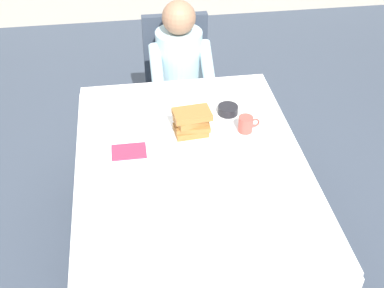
{
  "coord_description": "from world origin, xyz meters",
  "views": [
    {
      "loc": [
        -0.26,
        -1.8,
        2.28
      ],
      "look_at": [
        0.01,
        0.06,
        0.79
      ],
      "focal_mm": 46.2,
      "sensor_mm": 36.0,
      "label": 1
    }
  ],
  "objects_px": {
    "chair_diner": "(177,75)",
    "breakfast_stack": "(191,122)",
    "plate_breakfast": "(190,133)",
    "cup_coffee": "(246,124)",
    "dining_table_main": "(191,174)",
    "fork_left_of_plate": "(154,140)",
    "spoon_near_edge": "(204,178)",
    "knife_right_of_plate": "(227,133)",
    "bowl_butter": "(228,110)",
    "diner_person": "(180,69)"
  },
  "relations": [
    {
      "from": "chair_diner",
      "to": "spoon_near_edge",
      "type": "relative_size",
      "value": 6.2
    },
    {
      "from": "bowl_butter",
      "to": "knife_right_of_plate",
      "type": "height_order",
      "value": "bowl_butter"
    },
    {
      "from": "dining_table_main",
      "to": "fork_left_of_plate",
      "type": "distance_m",
      "value": 0.27
    },
    {
      "from": "spoon_near_edge",
      "to": "cup_coffee",
      "type": "bearing_deg",
      "value": 59.84
    },
    {
      "from": "cup_coffee",
      "to": "spoon_near_edge",
      "type": "relative_size",
      "value": 0.75
    },
    {
      "from": "plate_breakfast",
      "to": "knife_right_of_plate",
      "type": "distance_m",
      "value": 0.19
    },
    {
      "from": "diner_person",
      "to": "fork_left_of_plate",
      "type": "relative_size",
      "value": 6.22
    },
    {
      "from": "bowl_butter",
      "to": "knife_right_of_plate",
      "type": "xyz_separation_m",
      "value": [
        -0.04,
        -0.18,
        -0.02
      ]
    },
    {
      "from": "cup_coffee",
      "to": "spoon_near_edge",
      "type": "height_order",
      "value": "cup_coffee"
    },
    {
      "from": "chair_diner",
      "to": "cup_coffee",
      "type": "height_order",
      "value": "chair_diner"
    },
    {
      "from": "bowl_butter",
      "to": "dining_table_main",
      "type": "bearing_deg",
      "value": -124.71
    },
    {
      "from": "diner_person",
      "to": "spoon_near_edge",
      "type": "xyz_separation_m",
      "value": [
        -0.03,
        -1.15,
        0.07
      ]
    },
    {
      "from": "fork_left_of_plate",
      "to": "spoon_near_edge",
      "type": "bearing_deg",
      "value": -142.86
    },
    {
      "from": "chair_diner",
      "to": "bowl_butter",
      "type": "xyz_separation_m",
      "value": [
        0.18,
        -0.8,
        0.23
      ]
    },
    {
      "from": "breakfast_stack",
      "to": "bowl_butter",
      "type": "bearing_deg",
      "value": 36.12
    },
    {
      "from": "cup_coffee",
      "to": "bowl_butter",
      "type": "relative_size",
      "value": 1.03
    },
    {
      "from": "knife_right_of_plate",
      "to": "chair_diner",
      "type": "bearing_deg",
      "value": 12.07
    },
    {
      "from": "diner_person",
      "to": "plate_breakfast",
      "type": "bearing_deg",
      "value": 86.62
    },
    {
      "from": "diner_person",
      "to": "fork_left_of_plate",
      "type": "bearing_deg",
      "value": 73.98
    },
    {
      "from": "breakfast_stack",
      "to": "cup_coffee",
      "type": "xyz_separation_m",
      "value": [
        0.28,
        -0.01,
        -0.04
      ]
    },
    {
      "from": "bowl_butter",
      "to": "knife_right_of_plate",
      "type": "bearing_deg",
      "value": -102.43
    },
    {
      "from": "breakfast_stack",
      "to": "spoon_near_edge",
      "type": "height_order",
      "value": "breakfast_stack"
    },
    {
      "from": "knife_right_of_plate",
      "to": "fork_left_of_plate",
      "type": "bearing_deg",
      "value": 93.84
    },
    {
      "from": "diner_person",
      "to": "fork_left_of_plate",
      "type": "height_order",
      "value": "diner_person"
    },
    {
      "from": "diner_person",
      "to": "plate_breakfast",
      "type": "height_order",
      "value": "diner_person"
    },
    {
      "from": "diner_person",
      "to": "cup_coffee",
      "type": "relative_size",
      "value": 9.91
    },
    {
      "from": "chair_diner",
      "to": "cup_coffee",
      "type": "relative_size",
      "value": 8.23
    },
    {
      "from": "fork_left_of_plate",
      "to": "chair_diner",
      "type": "bearing_deg",
      "value": -8.78
    },
    {
      "from": "dining_table_main",
      "to": "plate_breakfast",
      "type": "relative_size",
      "value": 5.44
    },
    {
      "from": "dining_table_main",
      "to": "plate_breakfast",
      "type": "height_order",
      "value": "plate_breakfast"
    },
    {
      "from": "dining_table_main",
      "to": "breakfast_stack",
      "type": "bearing_deg",
      "value": 81.73
    },
    {
      "from": "chair_diner",
      "to": "breakfast_stack",
      "type": "relative_size",
      "value": 4.69
    },
    {
      "from": "cup_coffee",
      "to": "bowl_butter",
      "type": "height_order",
      "value": "cup_coffee"
    },
    {
      "from": "diner_person",
      "to": "spoon_near_edge",
      "type": "height_order",
      "value": "diner_person"
    },
    {
      "from": "fork_left_of_plate",
      "to": "bowl_butter",
      "type": "bearing_deg",
      "value": -62.01
    },
    {
      "from": "plate_breakfast",
      "to": "bowl_butter",
      "type": "relative_size",
      "value": 2.55
    },
    {
      "from": "cup_coffee",
      "to": "spoon_near_edge",
      "type": "distance_m",
      "value": 0.43
    },
    {
      "from": "dining_table_main",
      "to": "bowl_butter",
      "type": "xyz_separation_m",
      "value": [
        0.25,
        0.37,
        0.11
      ]
    },
    {
      "from": "chair_diner",
      "to": "cup_coffee",
      "type": "xyz_separation_m",
      "value": [
        0.24,
        -0.97,
        0.25
      ]
    },
    {
      "from": "breakfast_stack",
      "to": "fork_left_of_plate",
      "type": "height_order",
      "value": "breakfast_stack"
    },
    {
      "from": "plate_breakfast",
      "to": "bowl_butter",
      "type": "bearing_deg",
      "value": 34.81
    },
    {
      "from": "cup_coffee",
      "to": "spoon_near_edge",
      "type": "xyz_separation_m",
      "value": [
        -0.27,
        -0.33,
        -0.04
      ]
    },
    {
      "from": "dining_table_main",
      "to": "fork_left_of_plate",
      "type": "bearing_deg",
      "value": 131.87
    },
    {
      "from": "chair_diner",
      "to": "plate_breakfast",
      "type": "distance_m",
      "value": 0.99
    },
    {
      "from": "plate_breakfast",
      "to": "cup_coffee",
      "type": "height_order",
      "value": "cup_coffee"
    },
    {
      "from": "diner_person",
      "to": "breakfast_stack",
      "type": "distance_m",
      "value": 0.83
    },
    {
      "from": "chair_diner",
      "to": "spoon_near_edge",
      "type": "xyz_separation_m",
      "value": [
        -0.03,
        -1.31,
        0.21
      ]
    },
    {
      "from": "spoon_near_edge",
      "to": "plate_breakfast",
      "type": "bearing_deg",
      "value": 101.84
    },
    {
      "from": "fork_left_of_plate",
      "to": "spoon_near_edge",
      "type": "distance_m",
      "value": 0.38
    },
    {
      "from": "chair_diner",
      "to": "dining_table_main",
      "type": "bearing_deg",
      "value": 86.51
    }
  ]
}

